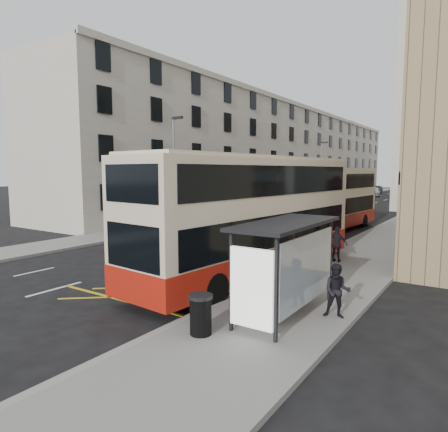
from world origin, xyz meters
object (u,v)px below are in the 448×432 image
Objects in this scene: pedestrian_near at (268,293)px; pedestrian_far at (337,244)px; street_lamp_near at (174,166)px; car_dark at (376,190)px; pedestrian_mid at (337,291)px; car_silver at (374,192)px; car_red at (431,192)px; double_decker_rear at (330,200)px; double_decker_front at (253,216)px; litter_bin at (201,314)px; bus_shelter at (285,249)px; white_van at (346,197)px; street_lamp_far at (321,168)px.

pedestrian_near is 8.48m from pedestrian_far.
street_lamp_near is 1.80× the size of car_dark.
pedestrian_mid is 60.55m from car_silver.
pedestrian_near is 0.34× the size of car_red.
street_lamp_near is at bearing -146.84° from double_decker_rear.
car_dark is at bearing -35.47° from car_red.
double_decker_front is at bearing -36.16° from street_lamp_near.
litter_bin is 0.67× the size of pedestrian_mid.
pedestrian_mid is 69.25m from car_dark.
pedestrian_mid is at bearing 37.91° from bus_shelter.
litter_bin is (2.05, -6.23, -1.79)m from double_decker_front.
car_silver is at bearing 86.51° from street_lamp_near.
double_decker_front is at bearing -78.64° from double_decker_rear.
white_van is 16.30m from car_silver.
street_lamp_far is at bearing 117.05° from double_decker_rear.
street_lamp_far is 45.52m from pedestrian_near.
double_decker_rear is 1.87× the size of white_van.
car_red is at bearing 94.04° from double_decker_rear.
litter_bin is at bearing 79.57° from car_red.
pedestrian_far is (0.22, 9.96, 0.28)m from litter_bin.
pedestrian_near is 0.38× the size of car_silver.
double_decker_front reaches higher than car_dark.
pedestrian_mid is 0.26× the size of white_van.
double_decker_front reaches higher than pedestrian_mid.
bus_shelter is 69.93m from car_dark.
car_red is (10.89, 22.09, -3.87)m from street_lamp_far.
double_decker_front is 7.02× the size of pedestrian_near.
street_lamp_far is 1.33× the size of white_van.
street_lamp_far is 26.51m from car_dark.
street_lamp_near is 53.35m from car_red.
pedestrian_far is at bearing -89.90° from car_silver.
white_van is (-6.81, 26.13, -1.41)m from double_decker_rear.
litter_bin is (13.40, -14.52, -3.95)m from street_lamp_near.
street_lamp_far reaches higher than double_decker_front.
car_silver is (2.91, 47.67, -3.84)m from street_lamp_near.
double_decker_front is at bearing -73.49° from street_lamp_far.
double_decker_front is 2.66× the size of car_silver.
car_silver is at bearing 103.78° from double_decker_front.
white_van is 1.14× the size of car_red.
double_decker_front is (11.35, -38.30, -2.16)m from street_lamp_far.
pedestrian_mid reaches higher than litter_bin.
street_lamp_near is 7.78× the size of litter_bin.
double_decker_rear is 20.13m from litter_bin.
car_silver reaches higher than car_red.
double_decker_rear reaches higher than car_dark.
car_dark is at bearing 104.19° from double_decker_front.
double_decker_front is 8.01× the size of pedestrian_mid.
double_decker_front is (-3.34, 4.10, 0.34)m from bus_shelter.
double_decker_rear is (9.90, 5.24, -2.39)m from street_lamp_near.
pedestrian_far is at bearing 92.08° from pedestrian_mid.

